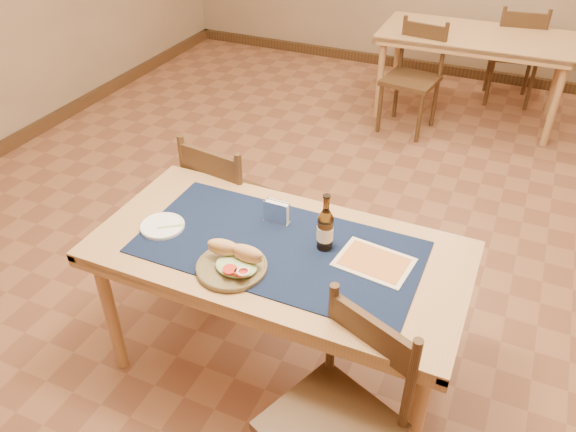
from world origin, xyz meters
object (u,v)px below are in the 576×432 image
at_px(sandwich_plate, 234,263).
at_px(napkin_holder, 277,212).
at_px(main_table, 279,262).
at_px(chair_main_near, 338,416).
at_px(chair_main_far, 231,204).
at_px(back_table, 475,43).
at_px(beer_bottle, 325,229).

bearing_deg(sandwich_plate, napkin_holder, 86.58).
height_order(main_table, chair_main_near, chair_main_near).
distance_m(chair_main_far, chair_main_near, 1.45).
distance_m(back_table, chair_main_far, 2.89).
bearing_deg(back_table, beer_bottle, -92.59).
height_order(main_table, back_table, same).
relative_size(chair_main_near, sandwich_plate, 3.10).
bearing_deg(sandwich_plate, chair_main_far, 120.58).
xyz_separation_m(back_table, chair_main_near, (0.14, -3.79, -0.20)).
height_order(chair_main_near, napkin_holder, chair_main_near).
bearing_deg(chair_main_far, back_table, 72.25).
height_order(sandwich_plate, napkin_holder, sandwich_plate).
xyz_separation_m(chair_main_far, beer_bottle, (0.73, -0.48, 0.38)).
relative_size(beer_bottle, napkin_holder, 2.18).
xyz_separation_m(chair_main_near, beer_bottle, (-0.28, 0.56, 0.38)).
distance_m(chair_main_near, beer_bottle, 0.74).
xyz_separation_m(back_table, chair_main_far, (-0.88, -2.75, -0.19)).
height_order(back_table, chair_main_near, chair_main_near).
bearing_deg(main_table, sandwich_plate, -117.17).
height_order(chair_main_far, beer_bottle, beer_bottle).
distance_m(main_table, beer_bottle, 0.27).
bearing_deg(chair_main_far, main_table, -45.16).
bearing_deg(chair_main_near, beer_bottle, 116.63).
relative_size(sandwich_plate, beer_bottle, 1.11).
relative_size(back_table, napkin_holder, 13.38).
distance_m(main_table, napkin_holder, 0.23).
xyz_separation_m(sandwich_plate, napkin_holder, (0.02, 0.37, 0.02)).
distance_m(chair_main_far, beer_bottle, 0.95).
relative_size(back_table, beer_bottle, 6.15).
distance_m(main_table, back_table, 3.32).
relative_size(main_table, sandwich_plate, 5.51).
bearing_deg(sandwich_plate, chair_main_near, -26.45).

